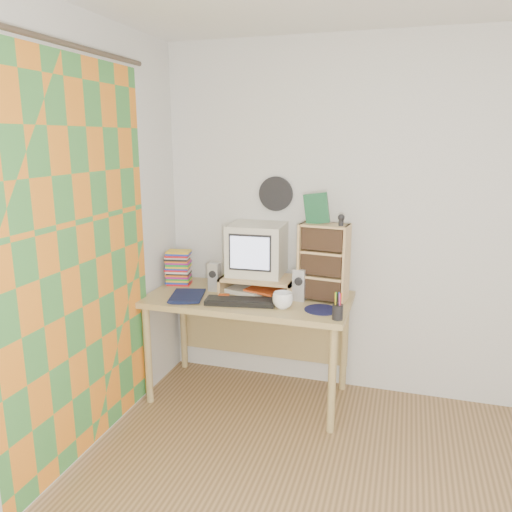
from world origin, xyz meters
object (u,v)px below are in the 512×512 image
Objects in this scene: cd_rack at (324,263)px; mug at (283,300)px; desk at (251,312)px; keyboard at (240,302)px; crt_monitor at (256,250)px; dvd_stack at (178,268)px; diary at (172,294)px.

cd_rack is 3.92× the size of mug.
keyboard is at bearing -91.13° from desk.
desk is 10.48× the size of mug.
crt_monitor reaches higher than dvd_stack.
desk is 0.44m from crt_monitor.
dvd_stack is 0.47× the size of cd_rack.
crt_monitor is 0.63m from dvd_stack.
dvd_stack is (-0.59, 0.08, 0.26)m from desk.
mug is at bearing -13.22° from diary.
mug is (-0.22, -0.24, -0.21)m from cd_rack.
dvd_stack is 1.82× the size of mug.
dvd_stack is at bearing 161.05° from mug.
crt_monitor is (0.01, 0.09, 0.44)m from desk.
keyboard is at bearing 179.98° from mug.
desk is 3.05× the size of keyboard.
diary reaches higher than desk.
diary is (-0.50, -0.24, 0.16)m from desk.
cd_rack reaches higher than mug.
desk is at bearing -171.47° from cd_rack.
mug is at bearing -30.23° from dvd_stack.
mug is at bearing -9.45° from keyboard.
keyboard is 0.29m from mug.
mug is (0.29, -0.22, 0.19)m from desk.
cd_rack reaches higher than dvd_stack.
desk is at bearing -99.91° from crt_monitor.
cd_rack is at bearing -14.62° from dvd_stack.
desk is 0.58m from diary.
keyboard is 0.88× the size of cd_rack.
keyboard is 0.49m from diary.
crt_monitor is 1.43× the size of diary.
desk is 2.68× the size of cd_rack.
cd_rack is at bearing -0.13° from diary.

